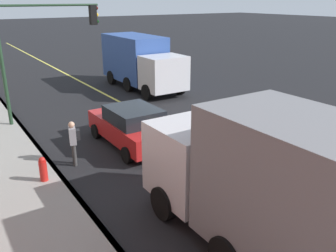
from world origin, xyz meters
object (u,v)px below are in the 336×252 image
Objects in this scene: truck_gray at (289,194)px; fire_hydrant at (43,171)px; truck_blue at (140,61)px; car_red at (132,126)px; traffic_light_mast at (42,38)px; pedestrian_with_backpack at (74,140)px.

truck_gray is 7.36m from fire_hydrant.
truck_blue is 13.00m from fire_hydrant.
truck_gray is 7.73× the size of fire_hydrant.
traffic_light_mast is (4.81, 1.80, 3.01)m from car_red.
car_red is 4.55× the size of fire_hydrant.
truck_blue is 7.85m from traffic_light_mast.
truck_gray reaches higher than truck_blue.
car_red is 0.59× the size of truck_gray.
truck_blue is at bearing -42.54° from fire_hydrant.
truck_blue is at bearing -63.41° from traffic_light_mast.
fire_hydrant is at bearing 27.00° from truck_gray.
fire_hydrant is (-9.53, 8.75, -1.26)m from truck_blue.
pedestrian_with_backpack is at bearing 172.66° from traffic_light_mast.
fire_hydrant is (-1.34, 3.78, -0.34)m from car_red.
pedestrian_with_backpack is 1.63m from fire_hydrant.
truck_blue is (8.19, -4.96, 0.92)m from car_red.
traffic_light_mast is (12.59, 1.30, 2.03)m from truck_gray.
fire_hydrant is at bearing 137.46° from truck_blue.
car_red is at bearing -79.30° from pedestrian_with_backpack.
truck_blue is at bearing -31.21° from car_red.
truck_gray reaches higher than car_red.
traffic_light_mast is at bearing 20.54° from car_red.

